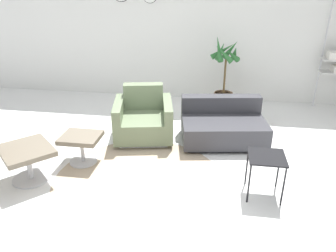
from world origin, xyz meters
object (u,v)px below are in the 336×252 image
object	(u,v)px
side_table	(266,161)
potted_plant	(224,80)
armchair_red	(144,120)
couch_low	(223,126)
ottoman	(81,142)

from	to	relation	value
side_table	potted_plant	distance (m)	2.66
side_table	potted_plant	bearing A→B (deg)	99.78
armchair_red	couch_low	bearing A→B (deg)	171.42
side_table	potted_plant	size ratio (longest dim) A/B	0.37
armchair_red	side_table	distance (m)	2.05
couch_low	side_table	distance (m)	1.38
ottoman	side_table	world-z (taller)	side_table
ottoman	couch_low	size ratio (longest dim) A/B	0.38
ottoman	couch_low	distance (m)	2.03
armchair_red	potted_plant	xyz separation A→B (m)	(1.18, 1.39, 0.27)
couch_low	side_table	bearing A→B (deg)	100.05
armchair_red	ottoman	bearing A→B (deg)	42.37
armchair_red	potted_plant	size ratio (longest dim) A/B	0.74
ottoman	side_table	xyz separation A→B (m)	(2.26, -0.37, 0.13)
couch_low	side_table	size ratio (longest dim) A/B	2.69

